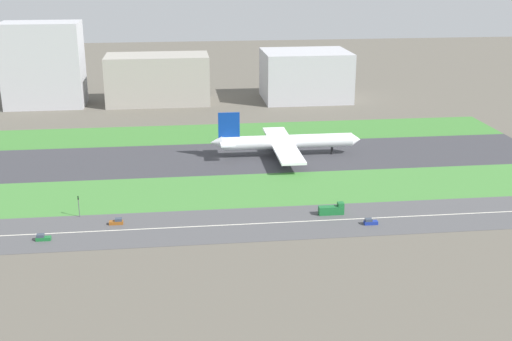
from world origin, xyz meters
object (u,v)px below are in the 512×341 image
traffic_light (79,205)px  fuel_tank_west (157,76)px  hangar_building (158,79)px  car_3 (117,222)px  car_4 (43,238)px  truck_0 (332,210)px  airliner (284,142)px  office_tower (305,75)px  terminal_building (43,65)px  car_1 (370,222)px

traffic_light → fuel_tank_west: (21.01, 219.01, 3.43)m
hangar_building → fuel_tank_west: hangar_building is taller
car_3 → car_4: (-21.29, -10.00, 0.00)m
truck_0 → traffic_light: 83.56m
airliner → office_tower: office_tower is taller
airliner → car_4: airliner is taller
terminal_building → car_1: bearing=-55.1°
airliner → traffic_light: bearing=-142.4°
airliner → car_3: bearing=-133.8°
car_4 → car_1: bearing=-180.0°
truck_0 → car_4: 92.26m
car_1 → car_4: (-101.92, 0.00, 0.00)m
car_3 → terminal_building: (-53.18, 182.00, 22.63)m
office_tower → terminal_building: bearing=180.0°
car_3 → office_tower: (96.82, 182.00, 13.42)m
terminal_building → office_tower: (150.00, 0.00, -9.21)m
truck_0 → office_tower: bearing=81.7°
truck_0 → terminal_building: bearing=124.2°
truck_0 → airliner: bearing=94.4°
car_4 → terminal_building: bearing=-80.6°
airliner → car_4: size_ratio=14.77×
truck_0 → fuel_tank_west: 235.42m
office_tower → hangar_building: bearing=180.0°
car_4 → airliner: bearing=-138.0°
car_1 → fuel_tank_west: bearing=-73.0°
airliner → truck_0: airliner is taller
truck_0 → office_tower: 184.34m
hangar_building → airliner: bearing=-64.2°
office_tower → truck_0: bearing=-98.3°
car_1 → traffic_light: (-93.34, 17.99, 3.37)m
terminal_building → office_tower: terminal_building is taller
fuel_tank_west → car_3: bearing=-92.1°
car_3 → fuel_tank_west: fuel_tank_west is taller
terminal_building → fuel_tank_west: bearing=36.2°
airliner → car_1: 79.69m
car_1 → car_3: same height
car_1 → office_tower: office_tower is taller
office_tower → car_1: bearing=-94.8°
airliner → car_3: (-65.19, -68.00, -5.31)m
car_3 → traffic_light: 15.38m
office_tower → fuel_tank_west: office_tower is taller
hangar_building → fuel_tank_west: (-1.80, 45.00, -6.27)m
airliner → traffic_light: (-77.90, -60.01, -1.94)m
car_3 → office_tower: size_ratio=0.09×
car_3 → hangar_building: bearing=86.8°
truck_0 → car_4: bearing=-173.8°
airliner → fuel_tank_west: size_ratio=2.63×
traffic_light → hangar_building: (22.81, 174.01, 9.70)m
hangar_building → truck_0: bearing=-71.7°
car_3 → car_4: bearing=-154.8°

